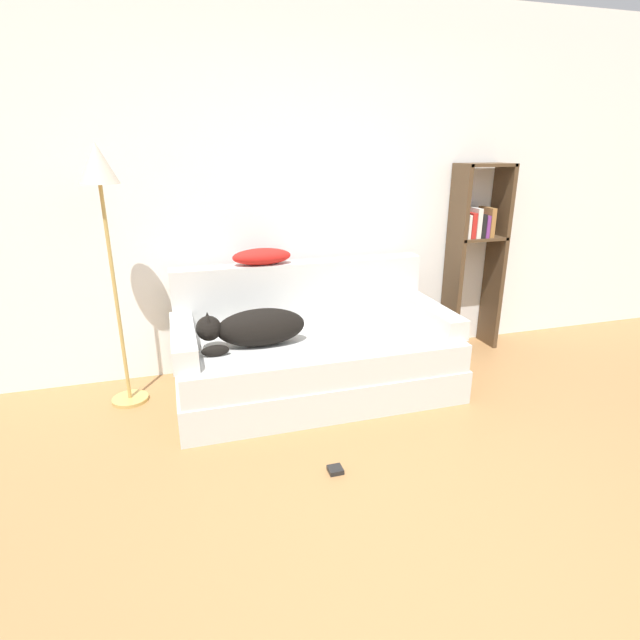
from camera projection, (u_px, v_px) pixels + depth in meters
The scene contains 12 objects.
ground_plane at pixel (480, 592), 1.98m from camera, with size 20.00×20.00×0.00m, color #9E7042.
wall_back at pixel (310, 191), 3.76m from camera, with size 7.89×0.06×2.70m.
couch at pixel (316, 365), 3.52m from camera, with size 1.92×0.96×0.43m.
couch_backrest at pixel (301, 290), 3.75m from camera, with size 1.88×0.15×0.44m.
couch_arm_left at pixel (183, 340), 3.18m from camera, with size 0.15×0.77×0.14m.
couch_arm_right at pixel (432, 315), 3.66m from camera, with size 0.15×0.77×0.14m.
dog at pixel (254, 328), 3.24m from camera, with size 0.71×0.24×0.25m.
laptop at pixel (341, 333), 3.47m from camera, with size 0.34×0.31×0.02m.
throw_pillow at pixel (262, 257), 3.57m from camera, with size 0.42×0.18×0.12m.
bookshelf at pixel (476, 246), 4.12m from camera, with size 0.43×0.26×1.54m.
floor_lamp at pixel (102, 196), 3.00m from camera, with size 0.24×0.24×1.70m.
power_adapter at pixel (335, 470), 2.70m from camera, with size 0.08×0.08×0.03m.
Camera 1 is at (-1.04, -1.26, 1.67)m, focal length 28.00 mm.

